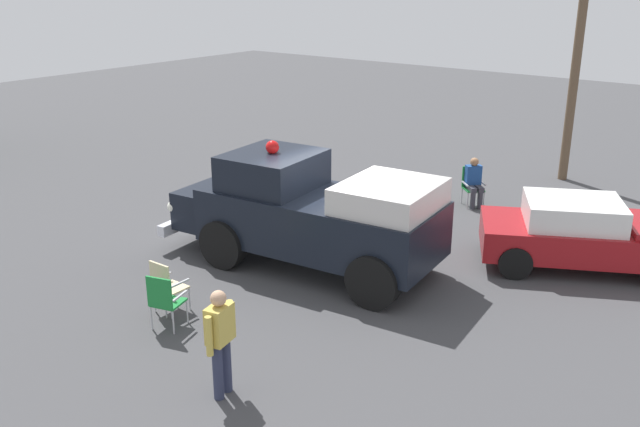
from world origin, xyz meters
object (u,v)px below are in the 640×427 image
object	(u,v)px
classic_hot_rod	(588,234)
lawn_chair_spare	(164,298)
vintage_fire_truck	(310,212)
utility_pole	(577,57)
lawn_chair_near_truck	(472,183)
traffic_cone	(413,207)
lawn_chair_by_car	(166,284)
spectator_seated	(474,180)
spectator_standing	(220,336)

from	to	relation	value
classic_hot_rod	lawn_chair_spare	world-z (taller)	classic_hot_rod
vintage_fire_truck	classic_hot_rod	distance (m)	5.76
utility_pole	lawn_chair_spare	bearing A→B (deg)	170.09
lawn_chair_near_truck	utility_pole	bearing A→B (deg)	-16.31
utility_pole	traffic_cone	world-z (taller)	utility_pole
classic_hot_rod	lawn_chair_by_car	xyz separation A→B (m)	(-6.69, 5.34, -0.16)
vintage_fire_truck	traffic_cone	xyz separation A→B (m)	(3.84, -0.23, -0.89)
vintage_fire_truck	spectator_seated	xyz separation A→B (m)	(5.71, -0.97, -0.50)
lawn_chair_near_truck	spectator_standing	bearing A→B (deg)	-174.53
lawn_chair_by_car	utility_pole	size ratio (longest dim) A/B	0.15
utility_pole	traffic_cone	bearing A→B (deg)	163.04
lawn_chair_near_truck	lawn_chair_by_car	bearing A→B (deg)	169.79
traffic_cone	spectator_standing	bearing A→B (deg)	-168.90
lawn_chair_by_car	classic_hot_rod	bearing A→B (deg)	-38.61
lawn_chair_near_truck	spectator_seated	distance (m)	0.17
lawn_chair_by_car	spectator_seated	bearing A→B (deg)	-10.89
classic_hot_rod	traffic_cone	world-z (taller)	classic_hot_rod
traffic_cone	classic_hot_rod	bearing A→B (deg)	-95.22
classic_hot_rod	spectator_standing	distance (m)	8.35
spectator_standing	traffic_cone	distance (m)	8.47
lawn_chair_spare	spectator_seated	world-z (taller)	spectator_seated
lawn_chair_spare	spectator_seated	xyz separation A→B (m)	(9.36, -1.29, 0.11)
lawn_chair_by_car	lawn_chair_spare	xyz separation A→B (m)	(-0.41, -0.43, 0.00)
lawn_chair_by_car	spectator_seated	size ratio (longest dim) A/B	0.79
vintage_fire_truck	traffic_cone	distance (m)	3.95
lawn_chair_by_car	traffic_cone	distance (m)	7.16
classic_hot_rod	spectator_seated	size ratio (longest dim) A/B	3.66
lawn_chair_near_truck	lawn_chair_by_car	xyz separation A→B (m)	(-9.05, 1.63, 0.00)
lawn_chair_by_car	spectator_seated	world-z (taller)	spectator_seated
classic_hot_rod	lawn_chair_spare	xyz separation A→B (m)	(-7.10, 4.91, -0.16)
lawn_chair_by_car	traffic_cone	bearing A→B (deg)	-7.90
lawn_chair_spare	spectator_standing	xyz separation A→B (m)	(-0.80, -2.18, 0.37)
lawn_chair_spare	spectator_standing	bearing A→B (deg)	-110.08
utility_pole	lawn_chair_by_car	bearing A→B (deg)	167.94
spectator_seated	lawn_chair_near_truck	bearing A→B (deg)	45.94
vintage_fire_truck	lawn_chair_near_truck	distance (m)	5.90
spectator_standing	lawn_chair_spare	bearing A→B (deg)	69.92
vintage_fire_truck	spectator_seated	world-z (taller)	vintage_fire_truck
lawn_chair_spare	vintage_fire_truck	bearing A→B (deg)	-4.98
vintage_fire_truck	spectator_standing	bearing A→B (deg)	-157.31
classic_hot_rod	lawn_chair_spare	bearing A→B (deg)	145.31
classic_hot_rod	traffic_cone	distance (m)	4.40
lawn_chair_spare	spectator_standing	distance (m)	2.35
lawn_chair_by_car	traffic_cone	xyz separation A→B (m)	(7.09, -0.98, -0.28)
lawn_chair_near_truck	lawn_chair_spare	size ratio (longest dim) A/B	1.00
classic_hot_rod	lawn_chair_near_truck	world-z (taller)	classic_hot_rod
classic_hot_rod	traffic_cone	xyz separation A→B (m)	(0.40, 4.36, -0.44)
classic_hot_rod	spectator_seated	bearing A→B (deg)	57.94
utility_pole	vintage_fire_truck	bearing A→B (deg)	168.25
spectator_standing	utility_pole	world-z (taller)	utility_pole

